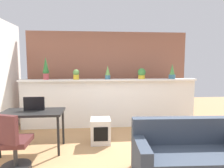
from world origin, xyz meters
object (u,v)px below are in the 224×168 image
(desk, at_px, (33,116))
(couch, at_px, (189,158))
(potted_plant_3, at_px, (142,73))
(potted_plant_0, at_px, (46,69))
(tv_monitor, at_px, (34,104))
(office_chair, at_px, (12,147))
(potted_plant_4, at_px, (172,72))
(side_cube_shelf, at_px, (101,131))
(potted_plant_2, at_px, (108,73))
(potted_plant_1, at_px, (76,74))

(desk, height_order, couch, couch)
(potted_plant_3, bearing_deg, desk, -151.60)
(potted_plant_0, xyz_separation_m, tv_monitor, (0.06, -1.16, -0.62))
(office_chair, bearing_deg, potted_plant_4, 30.85)
(side_cube_shelf, bearing_deg, potted_plant_0, 142.96)
(potted_plant_3, distance_m, potted_plant_4, 0.78)
(potted_plant_3, relative_size, side_cube_shelf, 0.54)
(office_chair, bearing_deg, desk, 83.11)
(potted_plant_3, height_order, tv_monitor, potted_plant_3)
(potted_plant_2, relative_size, potted_plant_3, 1.26)
(potted_plant_1, distance_m, tv_monitor, 1.39)
(potted_plant_2, xyz_separation_m, potted_plant_4, (1.65, -0.00, 0.00))
(couch, bearing_deg, side_cube_shelf, 133.20)
(potted_plant_4, relative_size, tv_monitor, 1.00)
(potted_plant_1, xyz_separation_m, side_cube_shelf, (0.57, -0.93, -1.11))
(potted_plant_2, height_order, office_chair, potted_plant_2)
(potted_plant_3, height_order, office_chair, potted_plant_3)
(potted_plant_4, xyz_separation_m, tv_monitor, (-3.10, -1.12, -0.52))
(potted_plant_1, distance_m, office_chair, 2.28)
(potted_plant_3, distance_m, couch, 2.56)
(office_chair, distance_m, side_cube_shelf, 1.66)
(potted_plant_4, relative_size, side_cube_shelf, 0.76)
(couch, bearing_deg, potted_plant_3, 93.68)
(potted_plant_4, distance_m, tv_monitor, 3.34)
(potted_plant_3, relative_size, couch, 0.17)
(potted_plant_0, bearing_deg, tv_monitor, -87.23)
(side_cube_shelf, bearing_deg, tv_monitor, -171.87)
(potted_plant_1, height_order, potted_plant_3, potted_plant_3)
(tv_monitor, bearing_deg, potted_plant_3, 26.93)
(potted_plant_3, bearing_deg, office_chair, -140.78)
(side_cube_shelf, bearing_deg, potted_plant_1, 121.32)
(potted_plant_0, bearing_deg, potted_plant_2, -1.56)
(potted_plant_1, bearing_deg, couch, -51.30)
(office_chair, bearing_deg, tv_monitor, 83.32)
(potted_plant_0, relative_size, potted_plant_4, 1.45)
(potted_plant_2, distance_m, office_chair, 2.66)
(potted_plant_2, xyz_separation_m, potted_plant_3, (0.87, 0.06, -0.02))
(potted_plant_3, distance_m, desk, 2.75)
(desk, xyz_separation_m, side_cube_shelf, (1.25, 0.26, -0.42))
(desk, xyz_separation_m, office_chair, (-0.09, -0.71, -0.28))
(potted_plant_0, bearing_deg, side_cube_shelf, -37.04)
(potted_plant_3, xyz_separation_m, potted_plant_4, (0.78, -0.06, 0.02))
(tv_monitor, distance_m, couch, 2.79)
(potted_plant_3, bearing_deg, side_cube_shelf, -137.10)
(potted_plant_3, xyz_separation_m, side_cube_shelf, (-1.08, -1.00, -1.13))
(potted_plant_0, distance_m, potted_plant_1, 0.75)
(potted_plant_0, distance_m, potted_plant_3, 2.39)
(tv_monitor, bearing_deg, office_chair, -96.68)
(potted_plant_0, height_order, desk, potted_plant_0)
(desk, bearing_deg, potted_plant_2, 39.41)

